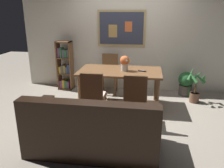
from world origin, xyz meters
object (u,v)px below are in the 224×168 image
(bookshelf, at_px, (65,66))
(flower_vase, at_px, (125,62))
(dining_chair_near_right, at_px, (135,96))
(tv_remote, at_px, (142,71))
(dining_chair_near_left, at_px, (93,93))
(dining_chair_far_left, at_px, (109,70))
(potted_ivy, at_px, (186,83))
(leather_couch, at_px, (92,131))
(potted_palm, at_px, (196,87))
(dining_table, at_px, (120,75))

(bookshelf, relative_size, flower_vase, 3.94)
(dining_chair_near_right, bearing_deg, tv_remote, 84.17)
(dining_chair_near_left, bearing_deg, dining_chair_far_left, 89.06)
(dining_chair_near_right, bearing_deg, dining_chair_near_left, 177.73)
(potted_ivy, distance_m, flower_vase, 1.70)
(leather_couch, xyz_separation_m, flower_vase, (0.27, 1.68, 0.61))
(bookshelf, bearing_deg, dining_chair_near_left, -56.42)
(dining_chair_near_left, relative_size, bookshelf, 0.76)
(dining_chair_near_left, xyz_separation_m, dining_chair_far_left, (0.03, 1.59, 0.00))
(dining_chair_near_left, relative_size, flower_vase, 3.01)
(dining_chair_near_left, distance_m, flower_vase, 0.99)
(potted_ivy, height_order, flower_vase, flower_vase)
(dining_chair_near_right, xyz_separation_m, bookshelf, (-1.82, 1.67, 0.03))
(dining_chair_near_right, height_order, bookshelf, bookshelf)
(potted_ivy, height_order, tv_remote, tv_remote)
(dining_chair_far_left, xyz_separation_m, potted_ivy, (1.79, 0.02, -0.24))
(potted_ivy, height_order, potted_palm, potted_palm)
(dining_table, xyz_separation_m, dining_chair_near_left, (-0.37, -0.80, -0.12))
(potted_ivy, xyz_separation_m, flower_vase, (-1.35, -0.82, 0.62))
(leather_couch, distance_m, bookshelf, 2.86)
(dining_table, distance_m, bookshelf, 1.69)
(potted_palm, bearing_deg, dining_chair_far_left, 167.75)
(dining_table, bearing_deg, dining_chair_near_left, -114.78)
(flower_vase, bearing_deg, dining_chair_far_left, 118.59)
(potted_ivy, bearing_deg, dining_chair_near_right, -123.46)
(leather_couch, relative_size, tv_remote, 11.11)
(flower_vase, bearing_deg, dining_chair_near_left, -120.48)
(dining_table, distance_m, potted_palm, 1.65)
(potted_palm, xyz_separation_m, flower_vase, (-1.48, -0.39, 0.57))
(flower_vase, distance_m, tv_remote, 0.38)
(potted_ivy, xyz_separation_m, tv_remote, (-1.00, -0.83, 0.46))
(dining_chair_far_left, relative_size, leather_couch, 0.51)
(flower_vase, bearing_deg, leather_couch, -99.20)
(dining_chair_near_left, relative_size, tv_remote, 5.62)
(potted_palm, bearing_deg, dining_chair_near_left, -148.81)
(dining_table, relative_size, flower_vase, 5.46)
(dining_chair_near_right, distance_m, tv_remote, 0.84)
(flower_vase, bearing_deg, bookshelf, 151.21)
(potted_palm, distance_m, flower_vase, 1.63)
(dining_table, xyz_separation_m, flower_vase, (0.09, -0.01, 0.26))
(potted_ivy, bearing_deg, dining_chair_near_left, -138.38)
(bookshelf, distance_m, tv_remote, 2.10)
(dining_chair_near_left, relative_size, leather_couch, 0.51)
(dining_table, bearing_deg, dining_chair_far_left, 113.60)
(dining_chair_far_left, height_order, potted_ivy, dining_chair_far_left)
(leather_couch, relative_size, potted_ivy, 3.25)
(dining_chair_near_right, height_order, flower_vase, flower_vase)
(dining_table, bearing_deg, leather_couch, -96.02)
(potted_ivy, distance_m, tv_remote, 1.38)
(dining_chair_far_left, distance_m, potted_ivy, 1.81)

